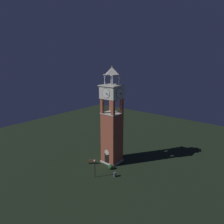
% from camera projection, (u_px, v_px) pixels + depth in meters
% --- Properties ---
extents(ground, '(80.00, 80.00, 0.00)m').
position_uv_depth(ground, '(112.00, 161.00, 43.00)').
color(ground, black).
extents(clock_tower, '(3.80, 3.80, 19.12)m').
position_uv_depth(clock_tower, '(112.00, 125.00, 41.10)').
color(clock_tower, '#9E4C38').
rests_on(clock_tower, ground).
extents(park_bench, '(1.51, 1.36, 0.95)m').
position_uv_depth(park_bench, '(92.00, 161.00, 41.92)').
color(park_bench, brown).
rests_on(park_bench, ground).
extents(lamp_post, '(0.36, 0.36, 3.36)m').
position_uv_depth(lamp_post, '(95.00, 165.00, 36.63)').
color(lamp_post, black).
rests_on(lamp_post, ground).
extents(trash_bin, '(0.52, 0.52, 0.80)m').
position_uv_depth(trash_bin, '(115.00, 175.00, 37.34)').
color(trash_bin, '#4C4C51').
rests_on(trash_bin, ground).
extents(shrub_near_entry, '(0.94, 0.94, 0.96)m').
position_uv_depth(shrub_near_entry, '(111.00, 167.00, 39.89)').
color(shrub_near_entry, '#28562D').
rests_on(shrub_near_entry, ground).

